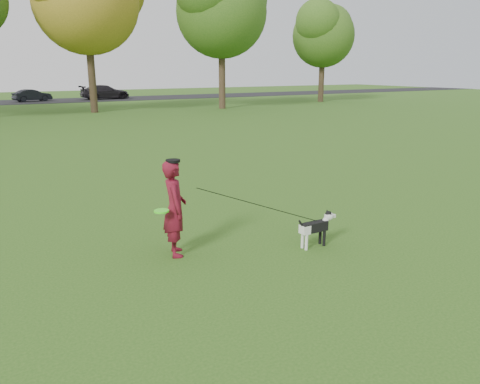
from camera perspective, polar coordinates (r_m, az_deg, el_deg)
ground at (r=7.63m, az=-0.18°, el=-7.55°), size 120.00×120.00×0.00m
road at (r=46.33m, az=-26.10°, el=9.81°), size 120.00×7.00×0.02m
man at (r=7.43m, az=-7.97°, el=-1.99°), size 0.50×0.64×1.54m
dog at (r=7.92m, az=9.34°, el=-4.06°), size 0.79×0.16×0.60m
car_mid at (r=46.47m, az=-24.01°, el=10.71°), size 3.39×1.90×1.06m
car_right at (r=47.63m, az=-16.14°, el=11.63°), size 4.66×2.06×1.33m
man_held_items at (r=7.64m, az=2.55°, el=-1.67°), size 2.67×0.97×1.15m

